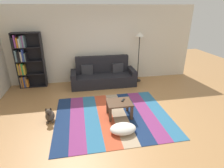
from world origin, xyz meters
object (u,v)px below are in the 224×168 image
couch (103,76)px  bookshelf (26,61)px  tv_remote (123,100)px  pouf (123,129)px  dog (50,115)px  coffee_table (119,105)px  standing_lamp (139,41)px

couch → bookshelf: size_ratio=1.21×
couch → tv_remote: bearing=-84.2°
pouf → dog: dog is taller
coffee_table → pouf: coffee_table is taller
dog → bookshelf: bearing=111.9°
pouf → tv_remote: (0.17, 0.73, 0.32)m
bookshelf → dog: size_ratio=4.71×
standing_lamp → tv_remote: standing_lamp is taller
tv_remote → coffee_table: bearing=-120.1°
coffee_table → standing_lamp: size_ratio=0.34×
bookshelf → coffee_table: size_ratio=3.03×
couch → pouf: couch is taller
couch → pouf: 2.85m
standing_lamp → dog: bearing=-143.6°
bookshelf → dog: bookshelf is taller
couch → dog: size_ratio=5.69×
tv_remote → dog: bearing=-148.6°
couch → bookshelf: bookshelf is taller
dog → standing_lamp: bearing=36.4°
pouf → tv_remote: size_ratio=3.93×
tv_remote → pouf: bearing=-70.3°
bookshelf → coffee_table: bookshelf is taller
bookshelf → dog: (0.94, -2.34, -0.79)m
coffee_table → tv_remote: bearing=26.9°
pouf → dog: 1.83m
couch → dog: couch is taller
bookshelf → standing_lamp: (3.89, -0.17, 0.56)m
pouf → standing_lamp: bearing=66.4°
bookshelf → pouf: (2.60, -3.12, -0.84)m
couch → dog: 2.63m
couch → tv_remote: (0.21, -2.11, 0.09)m
couch → pouf: (0.04, -2.84, -0.23)m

